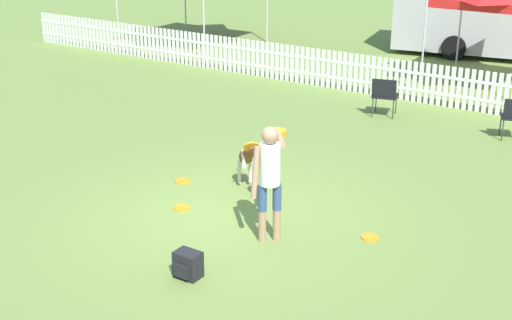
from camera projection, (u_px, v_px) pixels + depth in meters
ground_plane at (227, 214)px, 10.53m from camera, size 240.00×240.00×0.00m
handler_person at (270, 169)px, 9.44m from camera, size 0.62×1.08×1.63m
leaping_dog at (247, 155)px, 11.24m from camera, size 0.77×0.81×0.94m
frisbee_near_handler at (182, 208)px, 10.72m from camera, size 0.25×0.25×0.02m
frisbee_near_dog at (183, 181)px, 11.70m from camera, size 0.25×0.25×0.02m
frisbee_midfield at (370, 237)px, 9.81m from camera, size 0.25×0.25×0.02m
backpack_on_grass at (188, 265)px, 8.79m from camera, size 0.32×0.27×0.34m
picket_fence at (411, 81)px, 15.95m from camera, size 24.28×0.04×0.91m
folding_chair_blue_left at (385, 94)px, 14.84m from camera, size 0.62×0.63×0.84m
equipment_trailer at (484, 13)px, 20.29m from camera, size 5.67×3.05×2.21m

